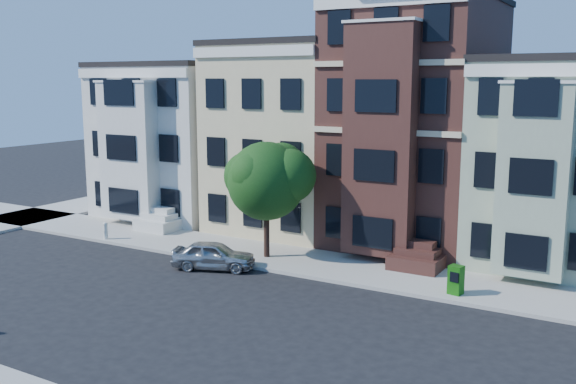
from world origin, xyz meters
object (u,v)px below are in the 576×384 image
Objects in this scene: newspaper_box at (456,280)px; fire_hydrant at (106,232)px; parked_car at (214,255)px; street_tree at (266,186)px.

newspaper_box is 1.58× the size of fire_hydrant.
fire_hydrant is at bearing 61.24° from parked_car.
parked_car is 7.83m from fire_hydrant.
street_tree reaches higher than fire_hydrant.
street_tree is 3.95m from parked_car.
street_tree is at bearing -174.26° from newspaper_box.
fire_hydrant is at bearing -171.42° from street_tree.
parked_car is (-1.23, -2.46, -2.84)m from street_tree.
parked_car is 5.16× the size of fire_hydrant.
parked_car reaches higher than fire_hydrant.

